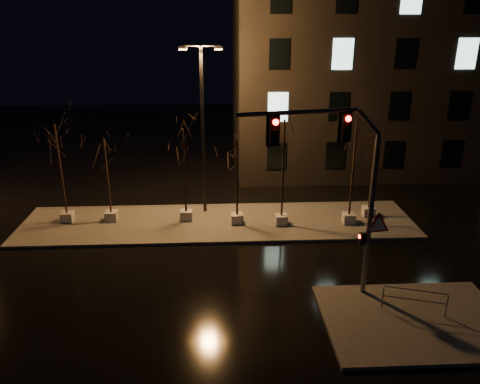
{
  "coord_description": "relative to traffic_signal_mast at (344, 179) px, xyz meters",
  "views": [
    {
      "loc": [
        0.03,
        -18.18,
        10.97
      ],
      "look_at": [
        1.11,
        3.61,
        2.8
      ],
      "focal_mm": 35.0,
      "sensor_mm": 36.0,
      "label": 1
    }
  ],
  "objects": [
    {
      "name": "tree_6",
      "position": [
        3.91,
        8.07,
        -1.57
      ],
      "size": [
        1.8,
        1.8,
        4.67
      ],
      "color": "#B5B2A9",
      "rests_on": "median"
    },
    {
      "name": "tree_5",
      "position": [
        2.52,
        7.18,
        -0.51
      ],
      "size": [
        1.8,
        1.8,
        6.07
      ],
      "color": "#B5B2A9",
      "rests_on": "median"
    },
    {
      "name": "guard_rail_a",
      "position": [
        2.76,
        -1.37,
        -4.44
      ],
      "size": [
        2.29,
        0.75,
        1.03
      ],
      "rotation": [
        0.0,
        0.0,
        -0.3
      ],
      "color": "slate",
      "rests_on": "sidewalk_corner"
    },
    {
      "name": "median",
      "position": [
        -4.78,
        7.72,
        -5.19
      ],
      "size": [
        22.0,
        5.0,
        0.15
      ],
      "primitive_type": "cube",
      "color": "#4B4943",
      "rests_on": "ground"
    },
    {
      "name": "streetlight_main",
      "position": [
        -5.55,
        9.32,
        0.34
      ],
      "size": [
        2.36,
        0.29,
        9.46
      ],
      "rotation": [
        0.0,
        0.0,
        -0.01
      ],
      "color": "black",
      "rests_on": "median"
    },
    {
      "name": "tree_3",
      "position": [
        -3.72,
        7.44,
        -1.41
      ],
      "size": [
        1.8,
        1.8,
        4.88
      ],
      "color": "#B5B2A9",
      "rests_on": "median"
    },
    {
      "name": "ground",
      "position": [
        -4.78,
        1.72,
        -5.27
      ],
      "size": [
        90.0,
        90.0,
        0.0
      ],
      "primitive_type": "plane",
      "color": "black",
      "rests_on": "ground"
    },
    {
      "name": "traffic_signal_mast",
      "position": [
        0.0,
        0.0,
        0.0
      ],
      "size": [
        6.31,
        1.15,
        7.79
      ],
      "rotation": [
        0.0,
        0.0,
        0.17
      ],
      "color": "slate",
      "rests_on": "sidewalk_corner"
    },
    {
      "name": "tree_0",
      "position": [
        -13.28,
        8.16,
        -0.77
      ],
      "size": [
        1.8,
        1.8,
        5.73
      ],
      "color": "#B5B2A9",
      "rests_on": "median"
    },
    {
      "name": "building",
      "position": [
        9.22,
        19.72,
        2.23
      ],
      "size": [
        25.0,
        12.0,
        15.0
      ],
      "primitive_type": "cube",
      "color": "black",
      "rests_on": "ground"
    },
    {
      "name": "tree_2",
      "position": [
        -6.59,
        8.07,
        -1.03
      ],
      "size": [
        1.8,
        1.8,
        5.39
      ],
      "color": "#B5B2A9",
      "rests_on": "median"
    },
    {
      "name": "sidewalk_corner",
      "position": [
        2.72,
        -1.78,
        -5.19
      ],
      "size": [
        7.0,
        5.0,
        0.15
      ],
      "primitive_type": "cube",
      "color": "#4B4943",
      "rests_on": "ground"
    },
    {
      "name": "tree_4",
      "position": [
        -1.27,
        7.17,
        -0.52
      ],
      "size": [
        1.8,
        1.8,
        6.05
      ],
      "color": "#B5B2A9",
      "rests_on": "median"
    },
    {
      "name": "tree_1",
      "position": [
        -10.81,
        8.16,
        -1.5
      ],
      "size": [
        1.8,
        1.8,
        4.76
      ],
      "color": "#B5B2A9",
      "rests_on": "median"
    }
  ]
}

